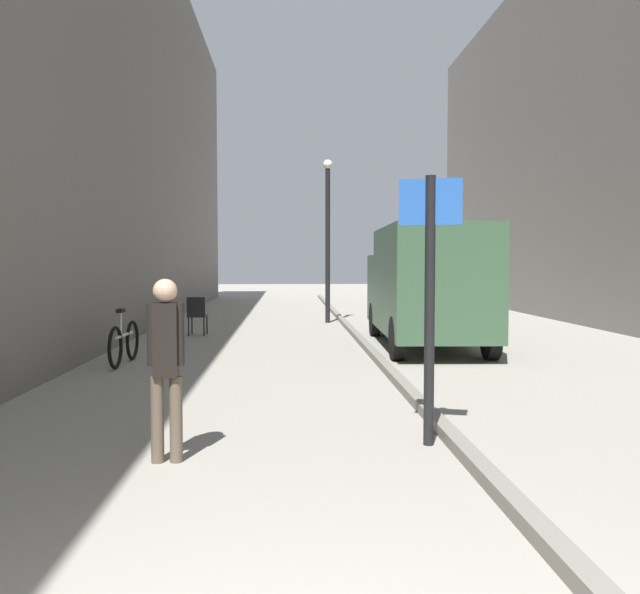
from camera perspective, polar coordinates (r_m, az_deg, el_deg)
ground_plane at (r=13.84m, az=-2.70°, el=-4.34°), size 80.00×80.00×0.00m
building_facade_left at (r=15.08m, az=-22.63°, el=17.90°), size 2.56×40.00×11.40m
kerb_strip at (r=13.92m, az=3.84°, el=-4.05°), size 0.16×40.00×0.12m
pedestrian_main_foreground at (r=5.94m, az=-13.26°, el=-5.10°), size 0.32×0.21×1.63m
delivery_van at (r=13.95m, az=9.15°, el=1.15°), size 2.09×5.65×2.48m
street_sign_post at (r=6.37m, az=9.53°, el=0.94°), size 0.58×0.19×2.60m
lamp_post at (r=19.23m, az=0.68°, el=5.86°), size 0.28×0.28×4.76m
bicycle_leaning at (r=11.90m, az=-16.68°, el=-3.82°), size 0.12×1.77×0.98m
cafe_chair_near_window at (r=16.13m, az=-10.65°, el=-1.39°), size 0.47×0.47×0.94m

